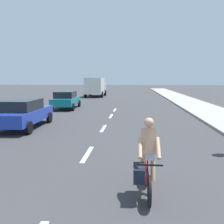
{
  "coord_description": "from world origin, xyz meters",
  "views": [
    {
      "loc": [
        1.65,
        0.16,
        2.7
      ],
      "look_at": [
        0.6,
        11.21,
        1.1
      ],
      "focal_mm": 37.34,
      "sensor_mm": 36.0,
      "label": 1
    }
  ],
  "objects": [
    {
      "name": "ground_plane",
      "position": [
        0.0,
        20.0,
        0.0
      ],
      "size": [
        160.0,
        160.0,
        0.0
      ],
      "primitive_type": "plane",
      "color": "#38383A"
    },
    {
      "name": "lane_stripe_2",
      "position": [
        0.0,
        8.11,
        0.0
      ],
      "size": [
        0.16,
        1.8,
        0.01
      ],
      "primitive_type": "cube",
      "color": "white",
      "rests_on": "ground"
    },
    {
      "name": "lane_stripe_3",
      "position": [
        0.0,
        12.5,
        0.0
      ],
      "size": [
        0.16,
        1.8,
        0.01
      ],
      "primitive_type": "cube",
      "color": "white",
      "rests_on": "ground"
    },
    {
      "name": "parked_car_blue",
      "position": [
        -4.42,
        12.27,
        0.84
      ],
      "size": [
        2.16,
        4.51,
        1.57
      ],
      "rotation": [
        0.0,
        0.0,
        0.03
      ],
      "color": "#1E389E",
      "rests_on": "ground"
    },
    {
      "name": "lane_stripe_5",
      "position": [
        0.0,
        20.09,
        0.0
      ],
      "size": [
        0.16,
        1.8,
        0.01
      ],
      "primitive_type": "cube",
      "color": "white",
      "rests_on": "ground"
    },
    {
      "name": "lane_stripe_4",
      "position": [
        0.0,
        16.73,
        0.0
      ],
      "size": [
        0.16,
        1.8,
        0.01
      ],
      "primitive_type": "cube",
      "color": "white",
      "rests_on": "ground"
    },
    {
      "name": "sidewalk_strip",
      "position": [
        7.73,
        22.0,
        0.07
      ],
      "size": [
        3.6,
        80.0,
        0.14
      ],
      "primitive_type": "cube",
      "color": "#9E998E",
      "rests_on": "ground"
    },
    {
      "name": "cyclist",
      "position": [
        1.95,
        5.35,
        0.83
      ],
      "size": [
        0.62,
        1.71,
        1.82
      ],
      "rotation": [
        0.0,
        0.0,
        3.15
      ],
      "color": "black",
      "rests_on": "ground"
    },
    {
      "name": "parked_car_teal",
      "position": [
        -4.45,
        20.56,
        0.84
      ],
      "size": [
        2.2,
        4.43,
        1.57
      ],
      "rotation": [
        0.0,
        0.0,
        0.06
      ],
      "color": "#14727A",
      "rests_on": "ground"
    },
    {
      "name": "delivery_truck",
      "position": [
        -4.14,
        34.86,
        1.5
      ],
      "size": [
        2.71,
        6.25,
        2.8
      ],
      "rotation": [
        0.0,
        0.0,
        0.01
      ],
      "color": "beige",
      "rests_on": "ground"
    }
  ]
}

